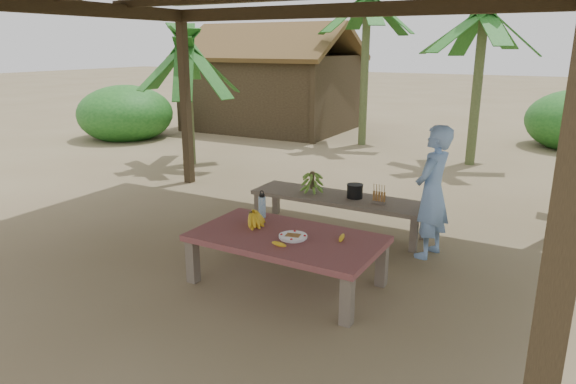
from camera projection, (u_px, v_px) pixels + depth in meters
The scene contains 16 objects.
ground at pixel (257, 261), 5.56m from camera, with size 80.00×80.00×0.00m, color brown.
work_table at pixel (286, 242), 4.93m from camera, with size 1.82×1.03×0.50m.
bench at pixel (338, 201), 6.38m from camera, with size 2.20×0.61×0.45m.
ripe_banana_bunch at pixel (251, 218), 5.15m from camera, with size 0.27×0.23×0.17m, color yellow, non-canonical shape.
plate at pixel (293, 237), 4.83m from camera, with size 0.27×0.27×0.04m.
loose_banana_front at pixel (279, 244), 4.64m from camera, with size 0.04×0.14×0.04m, color yellow.
loose_banana_side at pixel (342, 238), 4.79m from camera, with size 0.04×0.15×0.04m, color yellow.
water_flask at pixel (262, 206), 5.41m from camera, with size 0.08×0.08×0.29m.
green_banana_stalk at pixel (312, 182), 6.49m from camera, with size 0.25×0.25×0.29m, color #598C2D, non-canonical shape.
cooking_pot at pixel (355, 191), 6.28m from camera, with size 0.19×0.19×0.16m, color black.
skewer_rack at pixel (379, 194), 6.04m from camera, with size 0.18×0.08×0.24m, color #A57F47, non-canonical shape.
woman at pixel (432, 192), 5.52m from camera, with size 0.53×0.35×1.46m, color #6A8ECA.
hut at pixel (272, 89), 14.08m from camera, with size 4.40×3.43×2.85m.
banana_plant_n at pixel (483, 25), 9.38m from camera, with size 1.80×1.80×3.10m.
banana_plant_nw at pixel (367, 9), 11.30m from camera, with size 1.80×1.80×3.52m.
banana_plant_w at pixel (186, 61), 9.62m from camera, with size 1.80×1.80×2.44m.
Camera 1 is at (2.75, -4.35, 2.25)m, focal length 32.00 mm.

